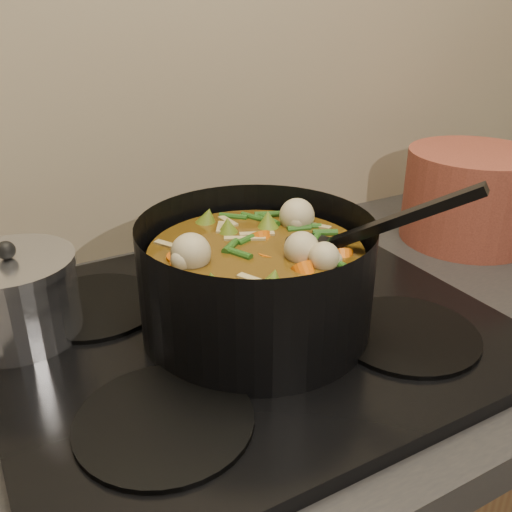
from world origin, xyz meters
TOP-DOWN VIEW (x-y plane):
  - stovetop at (0.00, 1.93)m, footprint 0.62×0.54m
  - stockpot at (0.01, 1.91)m, footprint 0.38×0.38m
  - saucepan at (-0.26, 2.04)m, footprint 0.15×0.15m
  - terracotta_crock at (0.50, 2.01)m, footprint 0.30×0.30m

SIDE VIEW (x-z plane):
  - stovetop at x=0.00m, z-range 0.91..0.93m
  - saucepan at x=-0.26m, z-range 0.92..1.05m
  - terracotta_crock at x=0.50m, z-range 0.91..1.07m
  - stockpot at x=0.01m, z-range 0.89..1.10m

